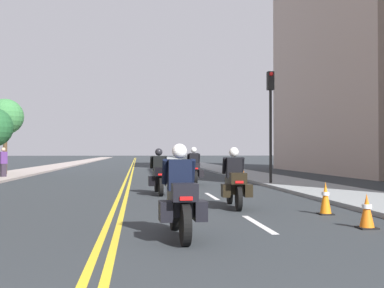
% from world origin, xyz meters
% --- Properties ---
extents(ground_plane, '(264.00, 264.00, 0.00)m').
position_xyz_m(ground_plane, '(0.00, 48.00, 0.00)').
color(ground_plane, '#2C3135').
extents(sidewalk_left, '(2.92, 144.00, 0.12)m').
position_xyz_m(sidewalk_left, '(-7.32, 48.00, 0.06)').
color(sidewalk_left, '#A79891').
rests_on(sidewalk_left, ground).
extents(sidewalk_right, '(2.92, 144.00, 0.12)m').
position_xyz_m(sidewalk_right, '(7.32, 48.00, 0.06)').
color(sidewalk_right, gray).
rests_on(sidewalk_right, ground).
extents(centreline_yellow_inner, '(0.12, 132.00, 0.01)m').
position_xyz_m(centreline_yellow_inner, '(-0.12, 48.00, 0.00)').
color(centreline_yellow_inner, yellow).
rests_on(centreline_yellow_inner, ground).
extents(centreline_yellow_outer, '(0.12, 132.00, 0.01)m').
position_xyz_m(centreline_yellow_outer, '(0.12, 48.00, 0.00)').
color(centreline_yellow_outer, yellow).
rests_on(centreline_yellow_outer, ground).
extents(lane_dashes_white, '(0.14, 56.40, 0.01)m').
position_xyz_m(lane_dashes_white, '(2.93, 29.00, 0.00)').
color(lane_dashes_white, silver).
rests_on(lane_dashes_white, ground).
extents(building_right_1, '(8.77, 18.10, 20.18)m').
position_xyz_m(building_right_1, '(16.85, 29.85, 10.09)').
color(building_right_1, '#B49D8F').
rests_on(building_right_1, ground).
extents(motorcycle_0, '(0.77, 2.15, 1.61)m').
position_xyz_m(motorcycle_0, '(1.21, 6.62, 0.65)').
color(motorcycle_0, black).
rests_on(motorcycle_0, ground).
extents(motorcycle_1, '(0.78, 2.17, 1.59)m').
position_xyz_m(motorcycle_1, '(3.02, 10.74, 0.66)').
color(motorcycle_1, black).
rests_on(motorcycle_1, ground).
extents(motorcycle_2, '(0.78, 2.26, 1.59)m').
position_xyz_m(motorcycle_2, '(1.23, 14.84, 0.64)').
color(motorcycle_2, black).
rests_on(motorcycle_2, ground).
extents(motorcycle_3, '(0.77, 2.15, 1.69)m').
position_xyz_m(motorcycle_3, '(2.98, 19.26, 0.67)').
color(motorcycle_3, black).
rests_on(motorcycle_3, ground).
extents(traffic_cone_0, '(0.33, 0.33, 0.77)m').
position_xyz_m(traffic_cone_0, '(4.87, 9.22, 0.38)').
color(traffic_cone_0, black).
rests_on(traffic_cone_0, ground).
extents(traffic_cone_1, '(0.36, 0.36, 0.67)m').
position_xyz_m(traffic_cone_1, '(5.04, 18.41, 0.33)').
color(traffic_cone_1, black).
rests_on(traffic_cone_1, ground).
extents(traffic_cone_2, '(0.35, 0.35, 0.67)m').
position_xyz_m(traffic_cone_2, '(4.85, 7.22, 0.33)').
color(traffic_cone_2, black).
rests_on(traffic_cone_2, ground).
extents(traffic_light_near, '(0.28, 0.38, 4.97)m').
position_xyz_m(traffic_light_near, '(6.26, 18.48, 3.43)').
color(traffic_light_near, black).
rests_on(traffic_light_near, ground).
extents(pedestrian_0, '(0.42, 0.40, 1.71)m').
position_xyz_m(pedestrian_0, '(-6.74, 25.03, 0.88)').
color(pedestrian_0, '#2B2330').
rests_on(pedestrian_0, ground).
extents(street_tree_0, '(2.17, 2.17, 4.70)m').
position_xyz_m(street_tree_0, '(-7.50, 28.15, 3.58)').
color(street_tree_0, '#4D3823').
rests_on(street_tree_0, ground).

